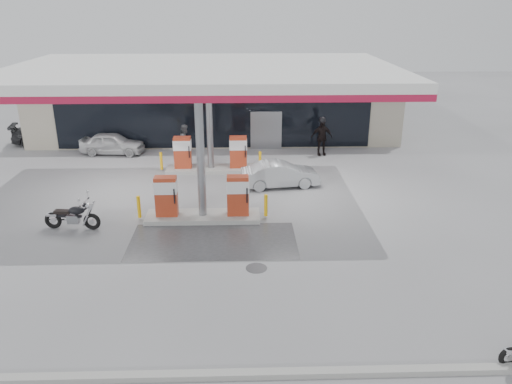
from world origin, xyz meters
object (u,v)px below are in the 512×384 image
at_px(attendant, 185,140).
at_px(parked_car_left, 50,133).
at_px(hatchback_silver, 280,174).
at_px(pump_island_far, 211,157).
at_px(sedan_white, 112,143).
at_px(parked_motorcycle, 73,217).
at_px(pump_island_near, 202,202).
at_px(biker_walking, 322,137).

xyz_separation_m(attendant, parked_car_left, (-8.45, 2.81, -0.23)).
relative_size(attendant, hatchback_silver, 0.49).
height_order(attendant, hatchback_silver, attendant).
bearing_deg(pump_island_far, sedan_white, 150.72).
xyz_separation_m(parked_motorcycle, sedan_white, (-0.88, 10.00, 0.11)).
distance_m(pump_island_near, pump_island_far, 6.00).
bearing_deg(attendant, biker_walking, -71.92).
bearing_deg(parked_motorcycle, hatchback_silver, 34.09).
xyz_separation_m(pump_island_far, sedan_white, (-5.71, 3.20, -0.10)).
height_order(hatchback_silver, parked_car_left, parked_car_left).
bearing_deg(sedan_white, pump_island_far, -113.59).
distance_m(pump_island_near, hatchback_silver, 4.92).
xyz_separation_m(parked_motorcycle, attendant, (3.28, 9.60, 0.38)).
distance_m(sedan_white, attendant, 4.19).
distance_m(pump_island_far, parked_motorcycle, 8.34).
distance_m(parked_motorcycle, sedan_white, 10.04).
height_order(sedan_white, hatchback_silver, sedan_white).
relative_size(sedan_white, hatchback_silver, 0.99).
bearing_deg(biker_walking, hatchback_silver, -122.21).
bearing_deg(pump_island_near, biker_walking, 55.04).
height_order(pump_island_near, pump_island_far, same).
relative_size(pump_island_far, hatchback_silver, 1.43).
distance_m(pump_island_near, biker_walking, 10.53).
relative_size(pump_island_near, pump_island_far, 1.00).
relative_size(pump_island_far, attendant, 2.95).
bearing_deg(parked_motorcycle, sedan_white, 100.86).
xyz_separation_m(attendant, biker_walking, (7.58, -0.18, 0.14)).
relative_size(pump_island_far, sedan_white, 1.44).
xyz_separation_m(pump_island_far, hatchback_silver, (3.35, -2.40, -0.12)).
bearing_deg(hatchback_silver, pump_island_far, 46.20).
xyz_separation_m(pump_island_near, hatchback_silver, (3.35, 3.60, -0.12)).
distance_m(sedan_white, hatchback_silver, 10.65).
distance_m(attendant, biker_walking, 7.58).
height_order(pump_island_near, biker_walking, biker_walking).
bearing_deg(biker_walking, pump_island_far, -160.67).
relative_size(parked_motorcycle, biker_walking, 1.07).
distance_m(pump_island_near, attendant, 8.94).
relative_size(pump_island_near, biker_walking, 2.54).
bearing_deg(biker_walking, sedan_white, 173.00).
height_order(pump_island_near, parked_car_left, pump_island_near).
distance_m(sedan_white, biker_walking, 11.76).
relative_size(pump_island_near, sedan_white, 1.44).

